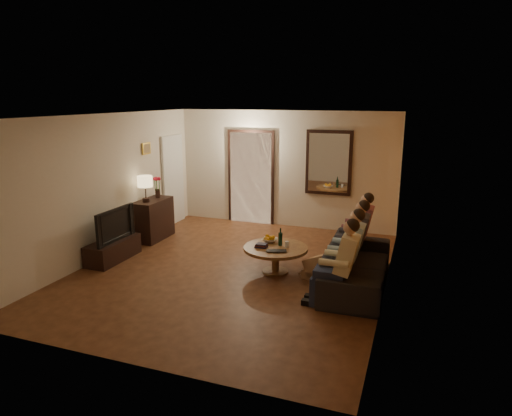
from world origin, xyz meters
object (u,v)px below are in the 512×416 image
(coffee_table, at_px, (276,260))
(wine_bottle, at_px, (280,237))
(sofa, at_px, (357,264))
(laptop, at_px, (276,252))
(bowl, at_px, (270,240))
(table_lamp, at_px, (145,189))
(dresser, at_px, (153,219))
(tv, at_px, (111,224))
(tv_stand, at_px, (113,250))
(dog, at_px, (318,264))
(person_d, at_px, (359,232))
(person_b, at_px, (349,254))
(person_a, at_px, (342,267))
(person_c, at_px, (354,242))

(coffee_table, height_order, wine_bottle, wine_bottle)
(sofa, xyz_separation_m, laptop, (-1.26, -0.23, 0.13))
(bowl, relative_size, wine_bottle, 0.84)
(laptop, bearing_deg, table_lamp, 143.57)
(dresser, distance_m, bowl, 2.86)
(table_lamp, bearing_deg, sofa, -9.91)
(tv, bearing_deg, tv_stand, 0.00)
(dresser, bearing_deg, laptop, -21.51)
(dog, distance_m, coffee_table, 0.75)
(dog, bearing_deg, tv, -155.79)
(dresser, distance_m, tv_stand, 1.38)
(person_d, bearing_deg, tv_stand, -163.03)
(tv, xyz_separation_m, laptop, (3.05, 0.15, -0.21))
(sofa, bearing_deg, coffee_table, 86.58)
(coffee_table, distance_m, laptop, 0.38)
(person_b, relative_size, coffee_table, 1.11)
(person_a, bearing_deg, person_c, 90.00)
(dresser, height_order, person_d, person_d)
(sofa, bearing_deg, dog, 94.09)
(laptop, bearing_deg, coffee_table, 91.08)
(person_a, xyz_separation_m, laptop, (-1.16, 0.67, -0.14))
(table_lamp, bearing_deg, dresser, 90.00)
(tv, bearing_deg, bowl, -76.75)
(person_d, relative_size, wine_bottle, 3.87)
(sofa, relative_size, bowl, 8.75)
(wine_bottle, bearing_deg, coffee_table, -116.57)
(person_a, distance_m, dog, 1.04)
(tv, relative_size, person_c, 0.86)
(tv, xyz_separation_m, dog, (3.70, 0.33, -0.39))
(dog, height_order, laptop, dog)
(tv_stand, xyz_separation_m, person_c, (4.21, 0.68, 0.41))
(laptop, bearing_deg, person_d, 25.81)
(person_d, bearing_deg, person_a, -90.00)
(tv_stand, height_order, sofa, sofa)
(tv_stand, xyz_separation_m, bowl, (2.77, 0.65, 0.30))
(coffee_table, xyz_separation_m, bowl, (-0.18, 0.22, 0.26))
(person_b, bearing_deg, person_d, 90.00)
(dresser, distance_m, sofa, 4.42)
(dog, height_order, coffee_table, dog)
(table_lamp, xyz_separation_m, sofa, (4.31, -0.75, -0.77))
(table_lamp, distance_m, coffee_table, 3.16)
(person_d, relative_size, coffee_table, 1.11)
(dresser, bearing_deg, table_lamp, -90.00)
(tv_stand, xyz_separation_m, coffee_table, (2.95, 0.43, 0.04))
(tv, height_order, coffee_table, tv)
(tv, relative_size, wine_bottle, 3.33)
(tv, relative_size, person_a, 0.86)
(tv_stand, relative_size, person_a, 0.93)
(tv, relative_size, sofa, 0.46)
(person_c, distance_m, laptop, 1.28)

